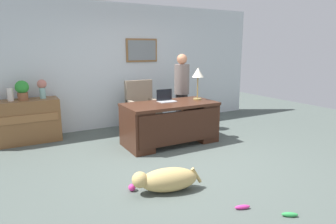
{
  "coord_description": "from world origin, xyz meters",
  "views": [
    {
      "loc": [
        -2.33,
        -3.73,
        1.76
      ],
      "look_at": [
        -0.08,
        0.3,
        0.75
      ],
      "focal_mm": 31.56,
      "sensor_mm": 36.0,
      "label": 1
    }
  ],
  "objects_px": {
    "armchair": "(142,109)",
    "potted_plant": "(22,89)",
    "dog_toy_bone": "(242,207)",
    "person_standing": "(182,91)",
    "vase_with_flowers": "(42,87)",
    "desk_lamp": "(198,75)",
    "dog_lying": "(166,180)",
    "dog_toy_plush": "(290,215)",
    "dog_toy_ball": "(132,187)",
    "credenza": "(25,121)",
    "vase_empty": "(10,95)",
    "desk": "(171,122)",
    "laptop": "(166,99)"
  },
  "relations": [
    {
      "from": "armchair",
      "to": "potted_plant",
      "type": "xyz_separation_m",
      "value": [
        -2.23,
        0.35,
        0.53
      ]
    },
    {
      "from": "dog_toy_bone",
      "to": "person_standing",
      "type": "bearing_deg",
      "value": 70.02
    },
    {
      "from": "vase_with_flowers",
      "to": "desk_lamp",
      "type": "bearing_deg",
      "value": -26.27
    },
    {
      "from": "dog_lying",
      "to": "potted_plant",
      "type": "distance_m",
      "value": 3.4
    },
    {
      "from": "armchair",
      "to": "vase_with_flowers",
      "type": "height_order",
      "value": "vase_with_flowers"
    },
    {
      "from": "dog_lying",
      "to": "dog_toy_plush",
      "type": "distance_m",
      "value": 1.45
    },
    {
      "from": "vase_with_flowers",
      "to": "potted_plant",
      "type": "xyz_separation_m",
      "value": [
        -0.34,
        0.0,
        -0.02
      ]
    },
    {
      "from": "vase_with_flowers",
      "to": "dog_toy_ball",
      "type": "xyz_separation_m",
      "value": [
        0.65,
        -2.78,
        -0.99
      ]
    },
    {
      "from": "dog_toy_ball",
      "to": "dog_toy_plush",
      "type": "height_order",
      "value": "dog_toy_ball"
    },
    {
      "from": "credenza",
      "to": "armchair",
      "type": "distance_m",
      "value": 2.26
    },
    {
      "from": "person_standing",
      "to": "vase_empty",
      "type": "distance_m",
      "value": 3.31
    },
    {
      "from": "person_standing",
      "to": "dog_toy_ball",
      "type": "xyz_separation_m",
      "value": [
        -2.06,
        -2.16,
        -0.79
      ]
    },
    {
      "from": "vase_with_flowers",
      "to": "potted_plant",
      "type": "relative_size",
      "value": 1.0
    },
    {
      "from": "desk",
      "to": "credenza",
      "type": "distance_m",
      "value": 2.72
    },
    {
      "from": "potted_plant",
      "to": "vase_empty",
      "type": "bearing_deg",
      "value": 180.0
    },
    {
      "from": "dog_lying",
      "to": "vase_with_flowers",
      "type": "xyz_separation_m",
      "value": [
        -1.02,
        3.0,
        0.88
      ]
    },
    {
      "from": "desk",
      "to": "dog_toy_bone",
      "type": "relative_size",
      "value": 9.59
    },
    {
      "from": "vase_empty",
      "to": "dog_toy_plush",
      "type": "height_order",
      "value": "vase_empty"
    },
    {
      "from": "person_standing",
      "to": "potted_plant",
      "type": "height_order",
      "value": "person_standing"
    },
    {
      "from": "desk",
      "to": "vase_with_flowers",
      "type": "relative_size",
      "value": 4.73
    },
    {
      "from": "desk_lamp",
      "to": "dog_toy_ball",
      "type": "height_order",
      "value": "desk_lamp"
    },
    {
      "from": "person_standing",
      "to": "vase_with_flowers",
      "type": "distance_m",
      "value": 2.78
    },
    {
      "from": "desk",
      "to": "dog_toy_plush",
      "type": "relative_size",
      "value": 9.82
    },
    {
      "from": "armchair",
      "to": "person_standing",
      "type": "bearing_deg",
      "value": -18.79
    },
    {
      "from": "credenza",
      "to": "desk_lamp",
      "type": "xyz_separation_m",
      "value": [
        2.99,
        -1.3,
        0.85
      ]
    },
    {
      "from": "desk",
      "to": "vase_with_flowers",
      "type": "height_order",
      "value": "vase_with_flowers"
    },
    {
      "from": "person_standing",
      "to": "dog_lying",
      "type": "relative_size",
      "value": 1.86
    },
    {
      "from": "credenza",
      "to": "vase_with_flowers",
      "type": "distance_m",
      "value": 0.71
    },
    {
      "from": "dog_lying",
      "to": "vase_empty",
      "type": "xyz_separation_m",
      "value": [
        -1.56,
        3.0,
        0.78
      ]
    },
    {
      "from": "desk",
      "to": "dog_lying",
      "type": "xyz_separation_m",
      "value": [
        -0.98,
        -1.61,
        -0.26
      ]
    },
    {
      "from": "laptop",
      "to": "person_standing",
      "type": "bearing_deg",
      "value": 39.11
    },
    {
      "from": "armchair",
      "to": "desk_lamp",
      "type": "height_order",
      "value": "desk_lamp"
    },
    {
      "from": "desk_lamp",
      "to": "dog_toy_ball",
      "type": "xyz_separation_m",
      "value": [
        -2.0,
        -1.48,
        -1.21
      ]
    },
    {
      "from": "armchair",
      "to": "desk_lamp",
      "type": "relative_size",
      "value": 1.75
    },
    {
      "from": "desk",
      "to": "vase_with_flowers",
      "type": "bearing_deg",
      "value": 145.28
    },
    {
      "from": "armchair",
      "to": "dog_toy_bone",
      "type": "distance_m",
      "value": 3.48
    },
    {
      "from": "dog_lying",
      "to": "potted_plant",
      "type": "height_order",
      "value": "potted_plant"
    },
    {
      "from": "dog_lying",
      "to": "laptop",
      "type": "relative_size",
      "value": 2.74
    },
    {
      "from": "person_standing",
      "to": "dog_toy_ball",
      "type": "bearing_deg",
      "value": -133.61
    },
    {
      "from": "dog_toy_ball",
      "to": "dog_lying",
      "type": "bearing_deg",
      "value": -29.98
    },
    {
      "from": "credenza",
      "to": "vase_empty",
      "type": "relative_size",
      "value": 5.2
    },
    {
      "from": "person_standing",
      "to": "dog_toy_bone",
      "type": "relative_size",
      "value": 9.14
    },
    {
      "from": "armchair",
      "to": "dog_lying",
      "type": "distance_m",
      "value": 2.81
    },
    {
      "from": "desk",
      "to": "desk_lamp",
      "type": "relative_size",
      "value": 2.78
    },
    {
      "from": "credenza",
      "to": "dog_toy_ball",
      "type": "xyz_separation_m",
      "value": [
        0.99,
        -2.78,
        -0.36
      ]
    },
    {
      "from": "person_standing",
      "to": "dog_toy_ball",
      "type": "relative_size",
      "value": 17.89
    },
    {
      "from": "laptop",
      "to": "vase_with_flowers",
      "type": "height_order",
      "value": "vase_with_flowers"
    },
    {
      "from": "armchair",
      "to": "vase_empty",
      "type": "relative_size",
      "value": 4.63
    },
    {
      "from": "vase_empty",
      "to": "dog_toy_ball",
      "type": "distance_m",
      "value": 3.15
    },
    {
      "from": "person_standing",
      "to": "laptop",
      "type": "relative_size",
      "value": 5.09
    }
  ]
}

